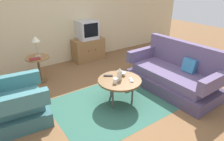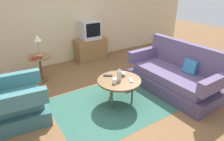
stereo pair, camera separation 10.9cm
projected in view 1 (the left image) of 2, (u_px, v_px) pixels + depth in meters
ground_plane at (114, 104)px, 3.70m from camera, size 16.00×16.00×0.00m
back_wall at (56, 12)px, 5.04m from camera, size 9.00×0.12×2.70m
area_rug at (119, 101)px, 3.77m from camera, size 2.39×1.64×0.00m
armchair at (14, 104)px, 3.12m from camera, size 0.93×0.96×0.96m
couch at (174, 75)px, 4.10m from camera, size 0.92×1.88×0.96m
coffee_table at (120, 81)px, 3.59m from camera, size 0.79×0.79×0.47m
side_table at (38, 64)px, 4.35m from camera, size 0.51×0.51×0.58m
tv_stand at (89, 49)px, 5.62m from camera, size 0.87×0.43×0.61m
television at (87, 30)px, 5.40m from camera, size 0.52×0.45×0.50m
table_lamp at (36, 41)px, 4.16m from camera, size 0.18×0.18×0.46m
vase at (120, 74)px, 3.53m from camera, size 0.08×0.08×0.23m
mug at (115, 81)px, 3.44m from camera, size 0.12×0.08×0.09m
bowl at (122, 74)px, 3.72m from camera, size 0.14×0.14×0.06m
tv_remote_dark at (108, 76)px, 3.70m from camera, size 0.16×0.14×0.02m
tv_remote_silver at (131, 80)px, 3.54m from camera, size 0.12×0.15×0.02m
book at (35, 59)px, 4.15m from camera, size 0.23×0.17×0.02m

